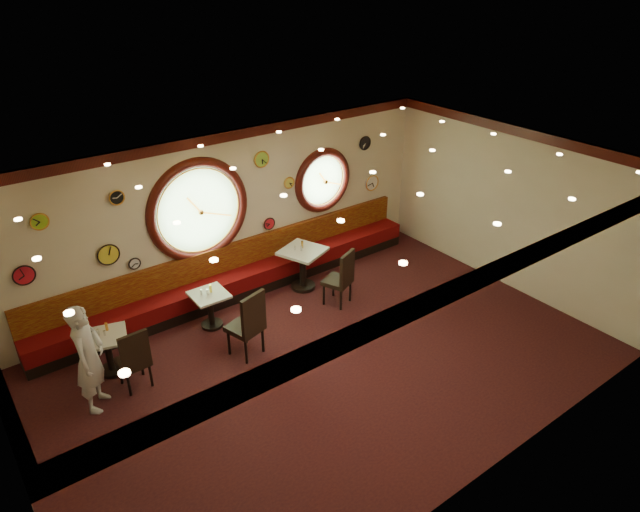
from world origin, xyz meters
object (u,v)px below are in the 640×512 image
at_px(condiment_a_pepper, 104,333).
at_px(condiment_c_pepper, 301,248).
at_px(condiment_c_salt, 295,248).
at_px(condiment_a_bottle, 107,327).
at_px(condiment_c_bottle, 302,245).
at_px(chair_a, 134,356).
at_px(chair_c, 342,275).
at_px(condiment_a_salt, 98,332).
at_px(table_a, 108,349).
at_px(chair_b, 249,320).
at_px(condiment_b_salt, 201,292).
at_px(waiter, 89,358).
at_px(condiment_b_pepper, 207,292).
at_px(table_c, 303,264).
at_px(condiment_b_bottle, 210,289).
at_px(table_b, 210,306).

height_order(condiment_a_pepper, condiment_c_pepper, condiment_c_pepper).
xyz_separation_m(condiment_c_salt, condiment_a_bottle, (-3.77, -0.25, -0.13)).
xyz_separation_m(condiment_a_bottle, condiment_c_bottle, (3.93, 0.25, 0.15)).
xyz_separation_m(chair_a, chair_c, (4.00, -0.00, 0.04)).
bearing_deg(condiment_c_pepper, chair_a, -166.06).
height_order(condiment_a_salt, condiment_c_pepper, condiment_c_pepper).
height_order(table_a, chair_c, chair_c).
xyz_separation_m(chair_b, condiment_a_salt, (-2.08, 1.04, 0.06)).
distance_m(condiment_b_salt, waiter, 2.35).
height_order(condiment_c_salt, condiment_c_pepper, condiment_c_pepper).
distance_m(condiment_b_pepper, condiment_a_bottle, 1.77).
xyz_separation_m(table_a, chair_c, (4.20, -0.65, 0.20)).
bearing_deg(table_c, chair_b, -147.07).
height_order(table_c, condiment_b_salt, table_c).
xyz_separation_m(table_a, condiment_b_bottle, (1.93, 0.21, 0.31)).
bearing_deg(condiment_a_pepper, chair_a, -72.76).
relative_size(table_b, waiter, 0.39).
distance_m(chair_b, condiment_c_bottle, 2.43).
bearing_deg(chair_c, condiment_c_pepper, 84.14).
relative_size(condiment_a_pepper, condiment_c_bottle, 0.62).
bearing_deg(condiment_a_salt, condiment_b_bottle, 4.30).
distance_m(condiment_a_pepper, condiment_b_pepper, 1.85).
height_order(chair_c, condiment_b_pepper, chair_c).
xyz_separation_m(condiment_b_bottle, waiter, (-2.34, -0.86, 0.11)).
relative_size(chair_a, condiment_a_salt, 5.73).
relative_size(table_a, condiment_b_salt, 7.84).
xyz_separation_m(chair_b, condiment_c_bottle, (2.00, 1.35, 0.23)).
xyz_separation_m(chair_b, condiment_c_salt, (1.84, 1.35, 0.20)).
distance_m(table_a, condiment_c_bottle, 4.06).
bearing_deg(table_c, condiment_a_salt, -176.74).
distance_m(table_b, condiment_c_pepper, 2.11).
distance_m(table_c, condiment_b_salt, 2.21).
distance_m(table_a, condiment_b_bottle, 1.96).
relative_size(table_c, condiment_a_bottle, 7.25).
height_order(chair_c, condiment_c_bottle, chair_c).
distance_m(table_b, waiter, 2.47).
height_order(chair_a, chair_c, chair_c).
bearing_deg(table_b, condiment_a_pepper, -174.64).
distance_m(table_a, table_c, 3.98).
distance_m(condiment_b_bottle, condiment_c_bottle, 2.10).
distance_m(condiment_a_pepper, condiment_b_bottle, 1.94).
xyz_separation_m(condiment_a_pepper, condiment_a_bottle, (0.08, 0.12, 0.02)).
relative_size(condiment_c_bottle, waiter, 0.08).
relative_size(table_a, condiment_b_bottle, 5.34).
height_order(condiment_b_bottle, condiment_c_bottle, condiment_c_bottle).
distance_m(table_b, condiment_a_bottle, 1.83).
distance_m(chair_b, condiment_a_pepper, 2.23).
height_order(chair_c, waiter, waiter).
xyz_separation_m(table_b, chair_c, (2.33, -0.83, 0.22)).
height_order(condiment_a_pepper, condiment_b_pepper, condiment_b_pepper).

